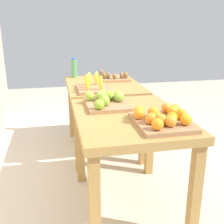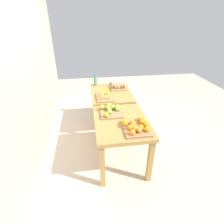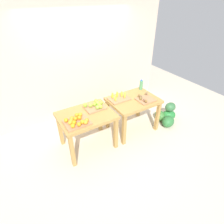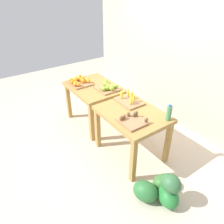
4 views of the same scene
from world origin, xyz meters
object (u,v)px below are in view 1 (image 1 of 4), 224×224
(kiwi_bin, at_px, (114,78))
(watermelon_pile, at_px, (109,111))
(water_bottle, at_px, (74,68))
(orange_bin, at_px, (162,118))
(display_table_left, at_px, (129,129))
(display_table_right, at_px, (103,94))
(apple_bin, at_px, (106,101))
(banana_crate, at_px, (93,86))

(kiwi_bin, bearing_deg, watermelon_pile, -6.05)
(water_bottle, bearing_deg, kiwi_bin, -119.38)
(orange_bin, distance_m, water_bottle, 1.86)
(water_bottle, bearing_deg, display_table_left, -169.49)
(display_table_right, xyz_separation_m, kiwi_bin, (0.18, -0.16, 0.15))
(display_table_right, relative_size, water_bottle, 4.31)
(display_table_right, relative_size, orange_bin, 2.36)
(watermelon_pile, bearing_deg, kiwi_bin, 173.95)
(display_table_right, distance_m, watermelon_pile, 1.06)
(display_table_right, distance_m, kiwi_bin, 0.28)
(kiwi_bin, relative_size, water_bottle, 1.49)
(display_table_left, height_order, water_bottle, water_bottle)
(display_table_right, xyz_separation_m, water_bottle, (0.43, 0.29, 0.23))
(apple_bin, height_order, watermelon_pile, apple_bin)
(orange_bin, height_order, kiwi_bin, orange_bin)
(banana_crate, xyz_separation_m, watermelon_pile, (1.18, -0.40, -0.66))
(display_table_right, height_order, orange_bin, orange_bin)
(display_table_left, xyz_separation_m, orange_bin, (-0.25, -0.16, 0.16))
(display_table_right, bearing_deg, kiwi_bin, -42.10)
(kiwi_bin, xyz_separation_m, water_bottle, (0.25, 0.45, 0.09))
(water_bottle, height_order, watermelon_pile, water_bottle)
(display_table_left, xyz_separation_m, watermelon_pile, (2.02, -0.24, -0.50))
(display_table_left, height_order, banana_crate, banana_crate)
(orange_bin, bearing_deg, watermelon_pile, -1.87)
(apple_bin, xyz_separation_m, watermelon_pile, (1.76, -0.37, -0.67))
(display_table_left, bearing_deg, water_bottle, 10.51)
(apple_bin, relative_size, banana_crate, 0.92)
(display_table_left, relative_size, kiwi_bin, 2.89)
(display_table_left, distance_m, water_bottle, 1.60)
(kiwi_bin, relative_size, watermelon_pile, 0.54)
(display_table_left, xyz_separation_m, display_table_right, (1.12, 0.00, 0.00))
(display_table_left, bearing_deg, apple_bin, 25.67)
(banana_crate, bearing_deg, watermelon_pile, -18.53)
(display_table_right, xyz_separation_m, apple_bin, (-0.86, 0.13, 0.16))
(water_bottle, distance_m, watermelon_pile, 1.02)
(watermelon_pile, bearing_deg, display_table_right, 165.20)
(display_table_left, distance_m, watermelon_pile, 2.10)
(water_bottle, bearing_deg, display_table_right, -146.33)
(apple_bin, height_order, kiwi_bin, apple_bin)
(display_table_right, height_order, apple_bin, apple_bin)
(display_table_left, relative_size, display_table_right, 1.00)
(apple_bin, distance_m, watermelon_pile, 1.92)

